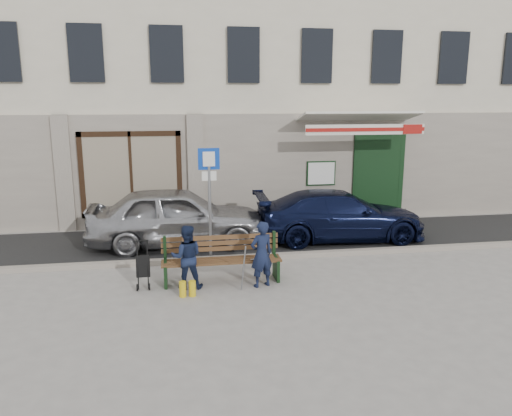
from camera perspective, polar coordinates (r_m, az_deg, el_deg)
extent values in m
plane|color=#9E9991|center=(10.21, 2.53, -8.49)|extent=(80.00, 80.00, 0.00)
cube|color=#282828|center=(13.10, -0.22, -3.66)|extent=(60.00, 3.20, 0.01)
cube|color=#9E9384|center=(11.58, 1.02, -5.59)|extent=(60.00, 0.18, 0.12)
cube|color=beige|center=(17.98, -3.05, 16.81)|extent=(20.00, 7.00, 10.00)
cube|color=#9E9384|center=(14.57, -1.37, 4.41)|extent=(20.00, 0.12, 3.20)
cube|color=maroon|center=(14.55, -14.02, 3.83)|extent=(2.50, 0.12, 2.00)
cube|color=black|center=(15.63, 13.77, 3.49)|extent=(1.60, 0.10, 2.60)
cube|color=black|center=(16.07, 13.10, 3.41)|extent=(1.25, 0.90, 2.40)
cube|color=white|center=(14.97, 7.46, 3.94)|extent=(0.80, 0.03, 0.65)
cube|color=white|center=(14.89, 11.27, 10.07)|extent=(3.40, 1.72, 0.42)
cube|color=white|center=(14.10, 12.43, 8.75)|extent=(3.40, 0.05, 0.28)
cube|color=#A01813|center=(14.08, 12.48, 8.74)|extent=(3.40, 0.02, 0.10)
imported|color=#A8A8AC|center=(12.63, -9.03, -0.94)|extent=(4.42, 1.80, 1.50)
imported|color=black|center=(13.22, 9.51, -0.82)|extent=(4.52, 1.98, 1.29)
cylinder|color=gray|center=(11.29, -5.30, 0.09)|extent=(0.07, 0.07, 2.48)
cube|color=#0C37A8|center=(11.11, -5.42, 5.61)|extent=(0.48, 0.05, 0.48)
cube|color=white|center=(11.08, -5.41, 5.59)|extent=(0.27, 0.03, 0.32)
cube|color=white|center=(11.16, -5.38, 3.67)|extent=(0.32, 0.04, 0.21)
cube|color=brown|center=(10.11, -3.94, -6.03)|extent=(2.40, 0.50, 0.04)
cube|color=brown|center=(10.28, -4.11, -4.01)|extent=(2.40, 0.10, 0.36)
cube|color=#163318|center=(10.15, -10.28, -7.47)|extent=(0.06, 0.50, 0.45)
cube|color=#163318|center=(10.33, 2.32, -6.90)|extent=(0.06, 0.50, 0.45)
cube|color=white|center=(10.09, 0.38, -5.84)|extent=(0.34, 0.25, 0.11)
cylinder|color=gray|center=(9.50, -1.45, -6.92)|extent=(0.07, 0.34, 0.96)
cylinder|color=gold|center=(9.56, -8.38, -9.16)|extent=(0.13, 0.13, 0.30)
cylinder|color=gold|center=(9.57, -7.29, -9.12)|extent=(0.13, 0.13, 0.30)
imported|color=#141C37|center=(9.79, 0.63, -5.30)|extent=(0.56, 0.47, 1.33)
imported|color=#151F3C|center=(9.82, -7.93, -5.55)|extent=(0.64, 0.51, 1.27)
cylinder|color=black|center=(10.04, -13.41, -8.82)|extent=(0.03, 0.13, 0.13)
cylinder|color=black|center=(10.02, -12.09, -8.79)|extent=(0.03, 0.13, 0.13)
cube|color=black|center=(10.08, -12.79, -6.51)|extent=(0.27, 0.24, 0.45)
cylinder|color=black|center=(10.05, -12.88, -3.68)|extent=(0.25, 0.03, 0.02)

